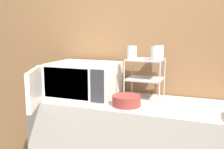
# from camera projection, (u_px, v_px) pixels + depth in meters

# --- Properties ---
(wall_back) EXTENTS (8.00, 0.06, 2.60)m
(wall_back) POSITION_uv_depth(u_px,v_px,m) (152.00, 47.00, 2.15)
(wall_back) COLOR olive
(wall_back) RESTS_ON ground_plane
(microwave) EXTENTS (0.57, 0.81, 0.28)m
(microwave) POSITION_uv_depth(u_px,v_px,m) (82.00, 80.00, 2.07)
(microwave) COLOR silver
(microwave) RESTS_ON counter
(dish_rack) EXTENTS (0.29, 0.24, 0.32)m
(dish_rack) POSITION_uv_depth(u_px,v_px,m) (145.00, 70.00, 1.98)
(dish_rack) COLOR #B2B2B7
(dish_rack) RESTS_ON counter
(glass_front_left) EXTENTS (0.08, 0.08, 0.11)m
(glass_front_left) POSITION_uv_depth(u_px,v_px,m) (132.00, 53.00, 1.93)
(glass_front_left) COLOR silver
(glass_front_left) RESTS_ON dish_rack
(glass_back_right) EXTENTS (0.08, 0.08, 0.11)m
(glass_back_right) POSITION_uv_depth(u_px,v_px,m) (159.00, 52.00, 1.99)
(glass_back_right) COLOR silver
(glass_back_right) RESTS_ON dish_rack
(glass_front_right) EXTENTS (0.08, 0.08, 0.11)m
(glass_front_right) POSITION_uv_depth(u_px,v_px,m) (156.00, 53.00, 1.86)
(glass_front_right) COLOR silver
(glass_front_right) RESTS_ON dish_rack
(bowl) EXTENTS (0.21, 0.21, 0.08)m
(bowl) POSITION_uv_depth(u_px,v_px,m) (126.00, 101.00, 1.82)
(bowl) COLOR maroon
(bowl) RESTS_ON counter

